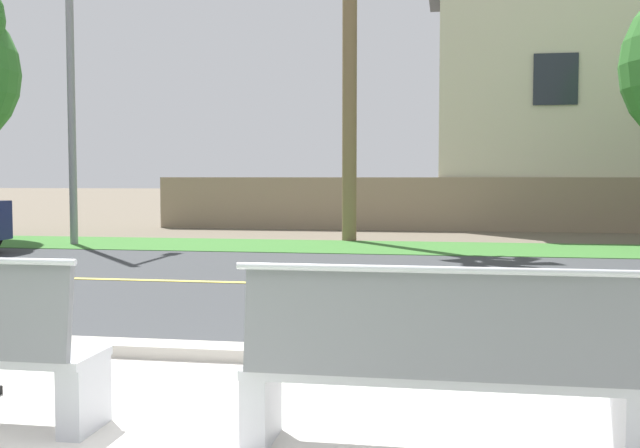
% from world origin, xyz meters
% --- Properties ---
extents(ground_plane, '(140.00, 140.00, 0.00)m').
position_xyz_m(ground_plane, '(0.00, 8.00, 0.00)').
color(ground_plane, '#665B4C').
extents(sidewalk_pavement, '(44.00, 3.60, 0.01)m').
position_xyz_m(sidewalk_pavement, '(0.00, 0.40, 0.01)').
color(sidewalk_pavement, beige).
rests_on(sidewalk_pavement, ground_plane).
extents(curb_edge, '(44.00, 0.30, 0.11)m').
position_xyz_m(curb_edge, '(0.00, 2.35, 0.06)').
color(curb_edge, '#ADA89E').
rests_on(curb_edge, ground_plane).
extents(street_asphalt, '(52.00, 8.00, 0.01)m').
position_xyz_m(street_asphalt, '(0.00, 6.50, 0.00)').
color(street_asphalt, '#383A3D').
rests_on(street_asphalt, ground_plane).
extents(road_centre_line, '(48.00, 0.14, 0.01)m').
position_xyz_m(road_centre_line, '(0.00, 6.50, 0.01)').
color(road_centre_line, '#E0CC4C').
rests_on(road_centre_line, ground_plane).
extents(far_verge_grass, '(48.00, 2.80, 0.02)m').
position_xyz_m(far_verge_grass, '(0.00, 11.87, 0.01)').
color(far_verge_grass, '#38702D').
rests_on(far_verge_grass, ground_plane).
extents(bench_right, '(2.04, 0.48, 1.01)m').
position_xyz_m(bench_right, '(1.46, 0.50, 0.46)').
color(bench_right, silver).
rests_on(bench_right, ground_plane).
extents(streetlamp, '(0.24, 2.10, 7.25)m').
position_xyz_m(streetlamp, '(-6.25, 11.66, 4.13)').
color(streetlamp, gray).
rests_on(streetlamp, ground_plane).
extents(garden_wall, '(13.00, 0.36, 1.40)m').
position_xyz_m(garden_wall, '(0.10, 16.87, 0.70)').
color(garden_wall, gray).
rests_on(garden_wall, ground_plane).
extents(house_across_street, '(11.44, 6.91, 7.67)m').
position_xyz_m(house_across_street, '(6.51, 20.07, 3.88)').
color(house_across_street, beige).
rests_on(house_across_street, ground_plane).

